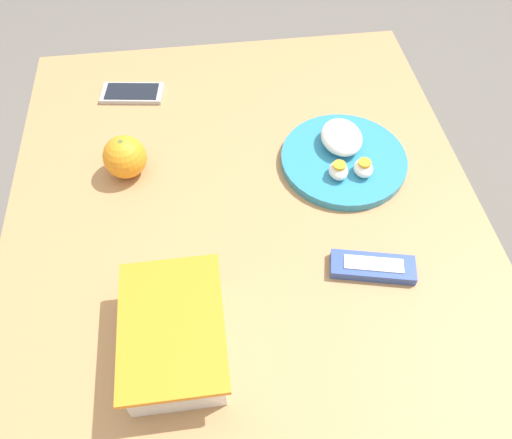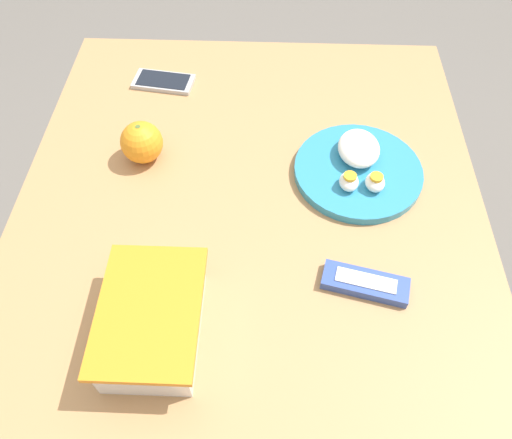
{
  "view_description": "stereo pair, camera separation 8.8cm",
  "coord_description": "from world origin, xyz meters",
  "px_view_note": "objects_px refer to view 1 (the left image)",
  "views": [
    {
      "loc": [
        -0.58,
        0.05,
        1.46
      ],
      "look_at": [
        -0.06,
        -0.01,
        0.75
      ],
      "focal_mm": 35.0,
      "sensor_mm": 36.0,
      "label": 1
    },
    {
      "loc": [
        -0.59,
        -0.03,
        1.46
      ],
      "look_at": [
        -0.06,
        -0.01,
        0.75
      ],
      "focal_mm": 35.0,
      "sensor_mm": 36.0,
      "label": 2
    }
  ],
  "objects_px": {
    "food_container": "(175,336)",
    "orange_fruit": "(125,157)",
    "rice_plate": "(343,155)",
    "cell_phone": "(132,93)",
    "candy_bar": "(373,267)"
  },
  "relations": [
    {
      "from": "candy_bar",
      "to": "food_container",
      "type": "bearing_deg",
      "value": 105.62
    },
    {
      "from": "rice_plate",
      "to": "cell_phone",
      "type": "relative_size",
      "value": 1.73
    },
    {
      "from": "rice_plate",
      "to": "candy_bar",
      "type": "bearing_deg",
      "value": 177.96
    },
    {
      "from": "rice_plate",
      "to": "cell_phone",
      "type": "bearing_deg",
      "value": 58.29
    },
    {
      "from": "food_container",
      "to": "orange_fruit",
      "type": "height_order",
      "value": "orange_fruit"
    },
    {
      "from": "food_container",
      "to": "cell_phone",
      "type": "height_order",
      "value": "food_container"
    },
    {
      "from": "orange_fruit",
      "to": "cell_phone",
      "type": "bearing_deg",
      "value": -0.54
    },
    {
      "from": "rice_plate",
      "to": "candy_bar",
      "type": "distance_m",
      "value": 0.26
    },
    {
      "from": "rice_plate",
      "to": "orange_fruit",
      "type": "bearing_deg",
      "value": 86.46
    },
    {
      "from": "food_container",
      "to": "rice_plate",
      "type": "xyz_separation_m",
      "value": [
        0.35,
        -0.35,
        -0.02
      ]
    },
    {
      "from": "food_container",
      "to": "orange_fruit",
      "type": "xyz_separation_m",
      "value": [
        0.38,
        0.08,
        0.01
      ]
    },
    {
      "from": "rice_plate",
      "to": "cell_phone",
      "type": "height_order",
      "value": "rice_plate"
    },
    {
      "from": "food_container",
      "to": "rice_plate",
      "type": "relative_size",
      "value": 0.87
    },
    {
      "from": "orange_fruit",
      "to": "candy_bar",
      "type": "bearing_deg",
      "value": -124.07
    },
    {
      "from": "food_container",
      "to": "orange_fruit",
      "type": "bearing_deg",
      "value": 12.44
    }
  ]
}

